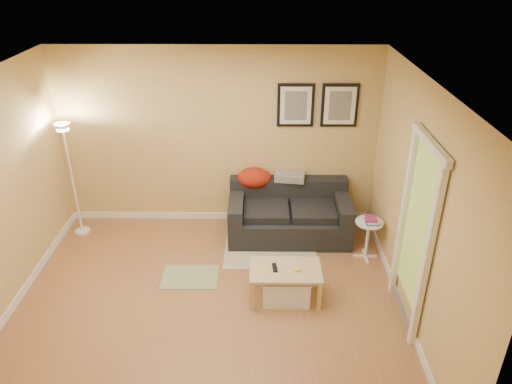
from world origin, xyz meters
TOP-DOWN VIEW (x-y plane):
  - floor at (0.00, 0.00)m, footprint 4.50×4.50m
  - ceiling at (0.00, 0.00)m, footprint 4.50×4.50m
  - wall_back at (0.00, 2.00)m, footprint 4.50×0.00m
  - wall_front at (0.00, -2.00)m, footprint 4.50×0.00m
  - wall_right at (2.25, 0.00)m, footprint 0.00×4.00m
  - baseboard_back at (0.00, 1.99)m, footprint 4.50×0.02m
  - baseboard_left at (-2.24, 0.00)m, footprint 0.02×4.00m
  - baseboard_right at (2.24, 0.00)m, footprint 0.02×4.00m
  - sofa at (1.02, 1.53)m, footprint 1.70×0.90m
  - red_throw at (0.52, 1.84)m, footprint 0.48×0.36m
  - plaid_throw at (1.03, 1.86)m, footprint 0.45×0.32m
  - framed_print_left at (1.08, 1.98)m, footprint 0.50×0.04m
  - framed_print_right at (1.68, 1.98)m, footprint 0.50×0.04m
  - area_rug at (0.74, 1.11)m, footprint 1.25×0.85m
  - green_runner at (-0.28, 0.52)m, footprint 0.70×0.50m
  - coffee_table at (0.90, 0.15)m, footprint 0.86×0.55m
  - remote_control at (0.77, 0.16)m, footprint 0.07×0.16m
  - tape_roll at (1.03, 0.11)m, footprint 0.07×0.07m
  - storage_bin at (0.91, 0.12)m, footprint 0.56×0.41m
  - side_table at (2.02, 0.99)m, footprint 0.36×0.36m
  - book_stack at (2.04, 0.98)m, footprint 0.22×0.25m
  - floor_lamp at (-2.00, 1.59)m, footprint 0.22×0.22m
  - doorway at (2.20, -0.15)m, footprint 0.12×1.01m

SIDE VIEW (x-z plane):
  - floor at x=0.00m, z-range 0.00..0.00m
  - area_rug at x=0.74m, z-range 0.00..0.01m
  - green_runner at x=-0.28m, z-range 0.00..0.01m
  - baseboard_back at x=0.00m, z-range 0.00..0.10m
  - baseboard_left at x=-2.24m, z-range 0.00..0.10m
  - baseboard_right at x=2.24m, z-range 0.00..0.10m
  - storage_bin at x=0.91m, z-range 0.00..0.35m
  - coffee_table at x=0.90m, z-range 0.00..0.41m
  - side_table at x=2.02m, z-range 0.00..0.55m
  - sofa at x=1.02m, z-range 0.00..0.75m
  - remote_control at x=0.77m, z-range 0.41..0.43m
  - tape_roll at x=1.03m, z-range 0.41..0.44m
  - book_stack at x=2.04m, z-range 0.55..0.62m
  - red_throw at x=0.52m, z-range 0.63..0.91m
  - plaid_throw at x=1.03m, z-range 0.73..0.83m
  - floor_lamp at x=-2.00m, z-range -0.05..1.63m
  - doorway at x=2.20m, z-range -0.04..2.09m
  - wall_back at x=0.00m, z-range -0.95..3.55m
  - wall_front at x=0.00m, z-range -0.95..3.55m
  - wall_right at x=2.25m, z-range -0.70..3.30m
  - framed_print_left at x=1.08m, z-range 1.50..2.10m
  - framed_print_right at x=1.68m, z-range 1.50..2.10m
  - ceiling at x=0.00m, z-range 2.60..2.60m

